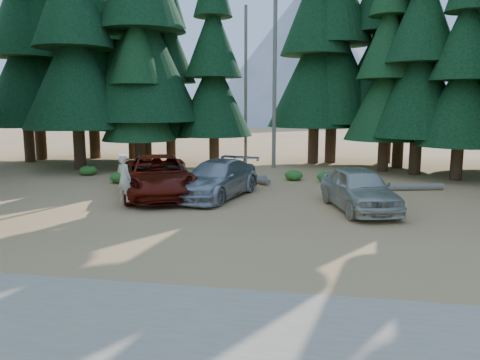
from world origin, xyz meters
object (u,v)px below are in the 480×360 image
(red_pickup, at_px, (158,176))
(silver_minivan_center, at_px, (216,179))
(log_left, at_px, (230,179))
(log_right, at_px, (392,187))
(frisbee_player, at_px, (124,178))
(log_mid, at_px, (242,178))
(silver_minivan_right, at_px, (359,189))

(red_pickup, bearing_deg, silver_minivan_center, -19.86)
(log_left, bearing_deg, log_right, -32.66)
(frisbee_player, xyz_separation_m, log_left, (2.68, 6.83, -1.05))
(log_left, distance_m, log_mid, 0.67)
(silver_minivan_right, relative_size, frisbee_player, 2.67)
(silver_minivan_center, xyz_separation_m, log_left, (-0.19, 3.96, -0.64))
(silver_minivan_right, relative_size, log_right, 0.98)
(silver_minivan_center, relative_size, frisbee_player, 3.01)
(log_mid, xyz_separation_m, log_right, (7.17, -1.48, -0.00))
(frisbee_player, xyz_separation_m, log_right, (10.42, 5.69, -1.03))
(log_left, distance_m, log_right, 7.83)
(red_pickup, height_order, log_mid, red_pickup)
(log_right, bearing_deg, frisbee_player, -166.43)
(silver_minivan_center, distance_m, silver_minivan_right, 5.95)
(silver_minivan_right, height_order, log_mid, silver_minivan_right)
(log_mid, bearing_deg, log_left, -111.36)
(red_pickup, xyz_separation_m, silver_minivan_right, (8.29, -1.30, -0.06))
(red_pickup, relative_size, log_right, 1.29)
(silver_minivan_center, relative_size, log_left, 1.38)
(red_pickup, height_order, frisbee_player, frisbee_player)
(red_pickup, relative_size, silver_minivan_center, 1.17)
(log_right, bearing_deg, silver_minivan_right, -127.74)
(silver_minivan_center, height_order, frisbee_player, frisbee_player)
(log_mid, bearing_deg, silver_minivan_right, -9.53)
(silver_minivan_center, height_order, log_left, silver_minivan_center)
(log_left, bearing_deg, frisbee_player, -135.71)
(red_pickup, distance_m, silver_minivan_right, 8.40)
(silver_minivan_right, xyz_separation_m, log_mid, (-5.39, 5.77, -0.65))
(silver_minivan_center, height_order, log_mid, silver_minivan_center)
(red_pickup, distance_m, frisbee_player, 2.75)
(red_pickup, xyz_separation_m, log_mid, (2.91, 4.46, -0.71))
(silver_minivan_right, relative_size, log_left, 1.22)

